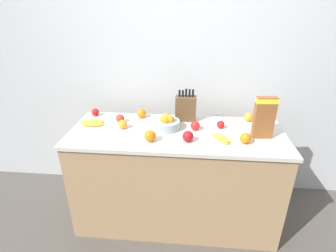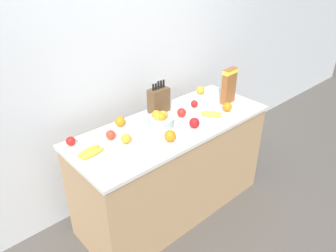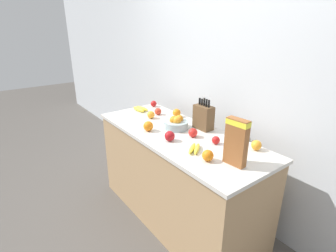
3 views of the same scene
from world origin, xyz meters
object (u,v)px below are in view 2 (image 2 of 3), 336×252
at_px(knife_block, 159,100).
at_px(orange_front_left, 227,107).
at_px(fruit_bowl, 160,120).
at_px(apple_by_knife_block, 182,112).
at_px(cereal_box, 229,85).
at_px(orange_back_center, 120,121).
at_px(apple_near_bananas, 111,135).
at_px(apple_leftmost, 194,123).
at_px(orange_mid_right, 200,90).
at_px(apple_middle, 71,141).
at_px(apple_rear, 194,104).
at_px(banana_bunch_right, 90,152).
at_px(orange_near_bowl, 170,136).
at_px(orange_mid_left, 126,139).
at_px(banana_bunch_left, 211,114).

distance_m(knife_block, orange_front_left, 0.60).
xyz_separation_m(fruit_bowl, apple_by_knife_block, (0.23, -0.00, -0.01)).
xyz_separation_m(cereal_box, orange_back_center, (-0.99, 0.29, -0.14)).
bearing_deg(apple_near_bananas, apple_leftmost, -26.46).
distance_m(knife_block, orange_mid_right, 0.55).
relative_size(apple_middle, apple_near_bananas, 0.95).
height_order(apple_rear, apple_near_bananas, apple_near_bananas).
bearing_deg(fruit_bowl, apple_near_bananas, 167.88).
bearing_deg(orange_back_center, banana_bunch_right, -152.94).
height_order(knife_block, apple_near_bananas, knife_block).
distance_m(orange_near_bowl, orange_mid_right, 0.91).
height_order(fruit_bowl, orange_near_bowl, fruit_bowl).
relative_size(apple_by_knife_block, apple_leftmost, 0.91).
relative_size(banana_bunch_right, apple_by_knife_block, 2.62).
bearing_deg(apple_leftmost, orange_front_left, 1.52).
distance_m(banana_bunch_right, orange_mid_right, 1.35).
relative_size(apple_by_knife_block, orange_near_bowl, 0.86).
bearing_deg(orange_near_bowl, orange_mid_left, 142.82).
distance_m(apple_middle, apple_leftmost, 0.95).
relative_size(fruit_bowl, banana_bunch_right, 1.10).
xyz_separation_m(knife_block, banana_bunch_right, (-0.78, -0.19, -0.09)).
height_order(apple_rear, orange_mid_right, orange_mid_right).
distance_m(cereal_box, apple_leftmost, 0.59).
bearing_deg(apple_by_knife_block, apple_middle, 166.75).
bearing_deg(apple_rear, fruit_bowl, -173.60).
distance_m(knife_block, cereal_box, 0.66).
height_order(apple_middle, orange_near_bowl, orange_near_bowl).
bearing_deg(orange_mid_right, apple_rear, -146.97).
distance_m(banana_bunch_left, orange_mid_left, 0.80).
distance_m(banana_bunch_right, orange_back_center, 0.43).
xyz_separation_m(banana_bunch_left, orange_mid_left, (-0.79, 0.13, 0.02)).
relative_size(orange_near_bowl, orange_mid_left, 1.17).
bearing_deg(apple_near_bananas, apple_by_knife_block, -8.16).
xyz_separation_m(apple_rear, orange_front_left, (0.16, -0.24, 0.01)).
bearing_deg(orange_back_center, apple_middle, 179.23).
bearing_deg(apple_by_knife_block, knife_block, 113.39).
height_order(banana_bunch_left, banana_bunch_right, banana_bunch_right).
distance_m(apple_rear, apple_leftmost, 0.37).
xyz_separation_m(knife_block, orange_mid_right, (0.55, 0.02, -0.07)).
distance_m(knife_block, apple_near_bananas, 0.58).
bearing_deg(apple_leftmost, apple_by_knife_block, 75.05).
relative_size(orange_near_bowl, orange_back_center, 1.07).
xyz_separation_m(cereal_box, orange_front_left, (-0.14, -0.11, -0.14)).
height_order(orange_mid_left, orange_mid_right, orange_mid_right).
bearing_deg(fruit_bowl, apple_rear, 6.40).
xyz_separation_m(knife_block, orange_back_center, (-0.40, 0.01, -0.07)).
bearing_deg(apple_middle, apple_near_bananas, -24.75).
distance_m(apple_rear, orange_mid_left, 0.81).
distance_m(cereal_box, banana_bunch_right, 1.39).
xyz_separation_m(apple_by_knife_block, orange_near_bowl, (-0.34, -0.23, 0.01)).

